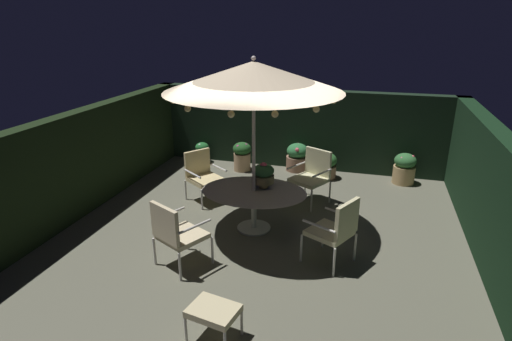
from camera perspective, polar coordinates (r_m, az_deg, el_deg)
name	(u,v)px	position (r m, az deg, el deg)	size (l,w,h in m)	color
ground_plane	(263,231)	(7.20, 0.98, -8.23)	(7.16, 7.18, 0.02)	#5E5E4C
hedge_backdrop_rear	(301,129)	(10.02, 6.09, 5.67)	(7.16, 0.30, 1.86)	black
hedge_backdrop_left	(83,161)	(8.32, -22.48, 1.19)	(0.30, 7.18, 1.86)	black
hedge_backdrop_right	(497,203)	(6.86, 30.00, -3.91)	(0.30, 7.18, 1.86)	black
patio_dining_table	(254,197)	(7.00, -0.30, -3.59)	(1.77, 1.36, 0.71)	beige
patio_umbrella	(254,77)	(6.46, -0.33, 12.67)	(2.78, 2.78, 2.88)	silver
centerpiece_planter	(264,174)	(6.99, 1.03, -0.47)	(0.36, 0.36, 0.44)	olive
patio_chair_north	(176,231)	(6.05, -10.90, -8.17)	(0.83, 0.83, 1.03)	silver
patio_chair_northeast	(336,228)	(6.12, 10.87, -7.69)	(0.80, 0.79, 1.04)	silver
patio_chair_east	(312,173)	(8.15, 7.70, -0.36)	(0.85, 0.85, 1.03)	beige
patio_chair_southeast	(203,173)	(8.25, -7.29, -0.38)	(0.86, 0.86, 0.97)	silver
ottoman_footrest	(214,312)	(4.88, -5.82, -18.65)	(0.60, 0.50, 0.41)	beige
potted_plant_back_right	(404,168)	(9.61, 19.58, 0.28)	(0.47, 0.47, 0.67)	tan
potted_plant_back_center	(326,165)	(9.50, 9.48, 0.72)	(0.48, 0.48, 0.59)	#886649
potted_plant_left_near	(242,155)	(9.84, -1.91, 2.07)	(0.43, 0.43, 0.68)	tan
potted_plant_left_far	(297,157)	(9.90, 5.65, 1.85)	(0.52, 0.52, 0.65)	#8D654F
potted_plant_right_near	(202,152)	(10.53, -7.33, 2.45)	(0.37, 0.37, 0.50)	silver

